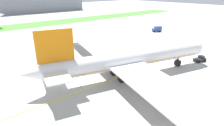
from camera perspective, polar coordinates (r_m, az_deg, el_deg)
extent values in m
plane|color=#ADAAA5|center=(62.91, 7.22, -1.73)|extent=(600.00, 600.00, 0.00)
cube|color=yellow|center=(62.33, 7.86, -1.98)|extent=(280.00, 0.36, 0.01)
cube|color=#4C8438|center=(152.02, -23.60, 10.22)|extent=(320.00, 24.00, 0.10)
cylinder|color=white|center=(55.49, 5.35, 1.25)|extent=(48.46, 17.21, 4.86)
cube|color=orange|center=(55.78, 5.32, 0.43)|extent=(46.47, 16.33, 0.58)
sphere|color=white|center=(71.64, 23.46, 4.15)|extent=(4.62, 4.62, 4.62)
cone|color=white|center=(48.35, -22.99, -3.03)|extent=(6.23, 5.36, 4.13)
cube|color=orange|center=(46.86, -16.62, 4.82)|extent=(8.62, 2.72, 7.78)
cube|color=white|center=(53.04, -17.93, 0.17)|extent=(7.19, 8.90, 0.34)
cube|color=white|center=(44.08, -16.04, -3.91)|extent=(7.19, 8.90, 0.34)
cube|color=white|center=(75.86, -5.71, 6.21)|extent=(21.65, 45.25, 0.39)
cube|color=white|center=(37.26, 21.63, -11.87)|extent=(21.65, 45.25, 0.39)
cylinder|color=#B7BABF|center=(67.96, -1.64, 3.24)|extent=(5.15, 3.77, 2.67)
cylinder|color=black|center=(68.88, 0.12, 3.49)|extent=(1.11, 2.82, 2.81)
cylinder|color=#B7BABF|center=(44.96, 13.65, -7.15)|extent=(5.15, 3.77, 2.67)
cylinder|color=black|center=(46.33, 15.90, -6.50)|extent=(1.11, 2.82, 2.81)
cylinder|color=black|center=(67.55, 18.96, 0.79)|extent=(0.51, 0.51, 1.88)
cylinder|color=black|center=(67.86, 18.86, 0.04)|extent=(2.50, 1.60, 2.31)
cylinder|color=black|center=(57.06, 0.55, -1.72)|extent=(0.51, 0.51, 1.88)
cylinder|color=black|center=(57.43, 0.55, -2.58)|extent=(2.50, 1.60, 2.31)
cylinder|color=black|center=(52.91, 2.98, -3.65)|extent=(0.51, 0.51, 1.88)
cylinder|color=black|center=(53.31, 2.96, -4.57)|extent=(2.50, 1.60, 2.31)
cube|color=black|center=(70.95, 23.13, 4.56)|extent=(2.58, 3.96, 0.88)
sphere|color=black|center=(51.23, -14.25, -0.53)|extent=(0.34, 0.34, 0.34)
sphere|color=black|center=(51.77, -11.17, -0.04)|extent=(0.34, 0.34, 0.34)
sphere|color=black|center=(52.47, -8.17, 0.45)|extent=(0.34, 0.34, 0.34)
sphere|color=black|center=(53.31, -5.25, 0.91)|extent=(0.34, 0.34, 0.34)
sphere|color=black|center=(54.29, -2.42, 1.36)|extent=(0.34, 0.34, 0.34)
sphere|color=black|center=(55.39, 0.29, 1.79)|extent=(0.34, 0.34, 0.34)
sphere|color=black|center=(56.62, 2.90, 2.20)|extent=(0.34, 0.34, 0.34)
sphere|color=black|center=(57.97, 5.39, 2.58)|extent=(0.34, 0.34, 0.34)
sphere|color=black|center=(59.42, 7.77, 2.95)|extent=(0.34, 0.34, 0.34)
sphere|color=black|center=(60.97, 10.03, 3.29)|extent=(0.34, 0.34, 0.34)
sphere|color=black|center=(62.61, 12.18, 3.60)|extent=(0.34, 0.34, 0.34)
sphere|color=black|center=(64.34, 14.21, 3.90)|extent=(0.34, 0.34, 0.34)
sphere|color=black|center=(66.15, 16.14, 4.18)|extent=(0.34, 0.34, 0.34)
sphere|color=black|center=(68.02, 17.97, 4.43)|extent=(0.34, 0.34, 0.34)
cube|color=#26262B|center=(75.34, 24.58, 1.03)|extent=(4.66, 3.19, 0.75)
cube|color=black|center=(75.56, 24.99, 1.68)|extent=(1.90, 1.99, 0.90)
cylinder|color=black|center=(73.19, 23.01, 0.53)|extent=(1.77, 0.58, 0.12)
cylinder|color=black|center=(73.71, 24.41, 0.32)|extent=(0.96, 0.57, 0.90)
cylinder|color=black|center=(75.02, 23.18, 0.86)|extent=(0.96, 0.57, 0.90)
cylinder|color=black|center=(75.93, 25.88, 0.66)|extent=(0.96, 0.57, 0.90)
cylinder|color=black|center=(77.20, 24.66, 1.17)|extent=(0.96, 0.57, 0.90)
cylinder|color=black|center=(47.19, 21.57, -10.87)|extent=(0.12, 0.12, 0.81)
cylinder|color=orange|center=(46.95, 21.57, -10.09)|extent=(0.09, 0.09, 0.52)
cylinder|color=black|center=(47.07, 21.73, -10.97)|extent=(0.12, 0.12, 0.81)
cylinder|color=orange|center=(46.66, 21.95, -10.36)|extent=(0.09, 0.09, 0.52)
cube|color=orange|center=(46.79, 21.76, -10.19)|extent=(0.37, 0.48, 0.57)
sphere|color=#8C6647|center=(46.59, 21.83, -9.76)|extent=(0.22, 0.22, 0.22)
cube|color=#33478C|center=(121.22, 13.48, 9.88)|extent=(4.79, 3.60, 2.78)
cube|color=#33478C|center=(119.98, 12.29, 9.62)|extent=(2.33, 2.45, 1.75)
cube|color=#263347|center=(119.55, 11.96, 9.77)|extent=(0.76, 1.57, 0.77)
cylinder|color=black|center=(119.29, 12.48, 9.11)|extent=(0.94, 0.64, 0.90)
cylinder|color=black|center=(121.01, 12.03, 9.31)|extent=(0.94, 0.64, 0.90)
cylinder|color=black|center=(121.16, 14.11, 9.15)|extent=(0.94, 0.64, 0.90)
cylinder|color=black|center=(122.86, 13.65, 9.35)|extent=(0.94, 0.64, 0.90)
cone|color=white|center=(184.02, -29.90, 12.33)|extent=(4.97, 4.17, 3.41)
cube|color=gray|center=(237.03, -21.41, 16.04)|extent=(104.71, 20.00, 18.00)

